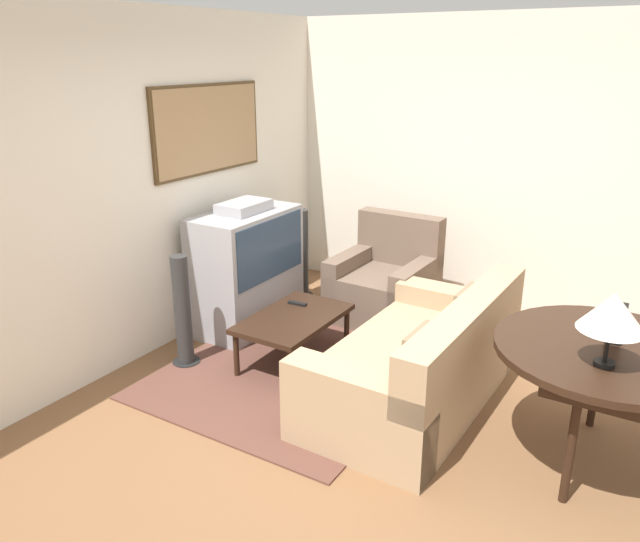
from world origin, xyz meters
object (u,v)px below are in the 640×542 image
couch (420,365)px  console_table (607,357)px  tv (247,269)px  mantel_clock (617,323)px  speaker_tower_right (302,256)px  coffee_table (294,321)px  armchair (385,286)px  table_lamp (613,312)px  speaker_tower_left (183,314)px

couch → console_table: (-0.11, -1.17, 0.42)m
tv → couch: (-0.43, -1.84, -0.25)m
mantel_clock → speaker_tower_right: (1.28, 2.99, -0.46)m
console_table → tv: bearing=79.8°
console_table → mantel_clock: (0.12, -0.01, 0.17)m
coffee_table → console_table: size_ratio=0.75×
armchair → table_lamp: 2.73m
armchair → mantel_clock: size_ratio=4.27×
table_lamp → speaker_tower_right: table_lamp is taller
armchair → mantel_clock: bearing=-30.1°
speaker_tower_right → console_table: bearing=-115.1°
coffee_table → console_table: 2.29m
console_table → table_lamp: size_ratio=3.02×
tv → table_lamp: size_ratio=2.77×
table_lamp → coffee_table: bearing=80.0°
coffee_table → tv: bearing=62.6°
armchair → coffee_table: (-1.22, 0.21, 0.05)m
tv → console_table: tv is taller
coffee_table → speaker_tower_right: 1.45m
armchair → speaker_tower_left: armchair is taller
mantel_clock → console_table: bearing=174.3°
tv → speaker_tower_left: (-0.86, -0.03, -0.12)m
coffee_table → mantel_clock: bearing=-90.9°
tv → speaker_tower_right: bearing=-1.9°
speaker_tower_right → tv: bearing=178.1°
couch → console_table: bearing=85.5°
speaker_tower_left → speaker_tower_right: same height
couch → mantel_clock: 1.32m
couch → armchair: bearing=-144.0°
tv → speaker_tower_left: tv is taller
console_table → speaker_tower_left: bearing=96.0°
table_lamp → speaker_tower_left: (-0.07, 2.99, -0.66)m
couch → coffee_table: size_ratio=1.98×
console_table → speaker_tower_right: speaker_tower_right is taller
mantel_clock → speaker_tower_left: size_ratio=0.24×
tv → table_lamp: 3.17m
table_lamp → speaker_tower_right: (1.65, 2.99, -0.66)m
couch → table_lamp: (-0.36, -1.18, 0.79)m
couch → coffee_table: (0.04, 1.08, 0.07)m
coffee_table → speaker_tower_right: (1.25, 0.73, 0.07)m
coffee_table → speaker_tower_right: bearing=30.3°
console_table → speaker_tower_right: bearing=64.9°
table_lamp → mantel_clock: 0.41m
armchair → speaker_tower_right: armchair is taller
tv → mantel_clock: bearing=-98.0°
armchair → speaker_tower_left: bearing=-117.9°
couch → coffee_table: couch is taller
mantel_clock → speaker_tower_left: 3.06m
armchair → speaker_tower_left: (-1.68, 0.94, 0.12)m
armchair → speaker_tower_right: (0.03, 0.94, 0.12)m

